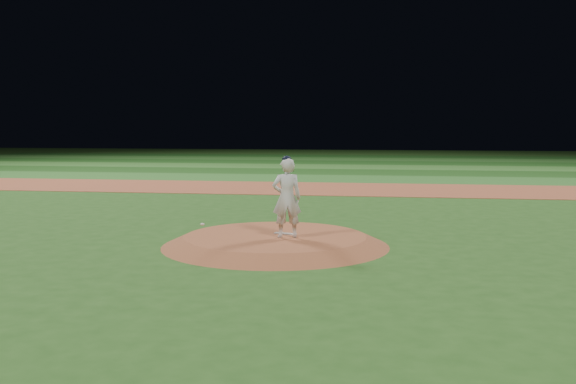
{
  "coord_description": "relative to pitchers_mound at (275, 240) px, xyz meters",
  "views": [
    {
      "loc": [
        2.64,
        -15.13,
        2.92
      ],
      "look_at": [
        0.0,
        2.0,
        1.1
      ],
      "focal_mm": 40.0,
      "sensor_mm": 36.0,
      "label": 1
    }
  ],
  "objects": [
    {
      "name": "outfield_stripe_0",
      "position": [
        0.0,
        19.5,
        -0.12
      ],
      "size": [
        70.0,
        5.0,
        0.02
      ],
      "primitive_type": "cube",
      "color": "#2C6825",
      "rests_on": "ground"
    },
    {
      "name": "pitching_rubber",
      "position": [
        0.21,
        0.2,
        0.14
      ],
      "size": [
        0.58,
        0.28,
        0.03
      ],
      "primitive_type": "cube",
      "rotation": [
        0.0,
        0.0,
        -0.27
      ],
      "color": "beige",
      "rests_on": "pitchers_mound"
    },
    {
      "name": "rosin_bag",
      "position": [
        -2.19,
        1.2,
        0.16
      ],
      "size": [
        0.12,
        0.12,
        0.07
      ],
      "primitive_type": "ellipsoid",
      "color": "beige",
      "rests_on": "pitchers_mound"
    },
    {
      "name": "outfield_stripe_1",
      "position": [
        0.0,
        24.5,
        -0.12
      ],
      "size": [
        70.0,
        5.0,
        0.02
      ],
      "primitive_type": "cube",
      "color": "#1B4817",
      "rests_on": "ground"
    },
    {
      "name": "ground",
      "position": [
        0.0,
        0.0,
        -0.12
      ],
      "size": [
        120.0,
        120.0,
        0.0
      ],
      "primitive_type": "plane",
      "color": "#25511A",
      "rests_on": "ground"
    },
    {
      "name": "pitchers_mound",
      "position": [
        0.0,
        0.0,
        0.0
      ],
      "size": [
        5.5,
        5.5,
        0.25
      ],
      "primitive_type": "cone",
      "color": "#98502F",
      "rests_on": "ground"
    },
    {
      "name": "pitcher_on_mound",
      "position": [
        0.32,
        -0.26,
        1.08
      ],
      "size": [
        0.78,
        0.62,
        1.95
      ],
      "color": "silver",
      "rests_on": "pitchers_mound"
    },
    {
      "name": "outfield_stripe_2",
      "position": [
        0.0,
        29.5,
        -0.12
      ],
      "size": [
        70.0,
        5.0,
        0.02
      ],
      "primitive_type": "cube",
      "color": "#347129",
      "rests_on": "ground"
    },
    {
      "name": "outfield_stripe_5",
      "position": [
        0.0,
        44.5,
        -0.12
      ],
      "size": [
        70.0,
        5.0,
        0.02
      ],
      "primitive_type": "cube",
      "color": "#1A4C18",
      "rests_on": "ground"
    },
    {
      "name": "outfield_stripe_3",
      "position": [
        0.0,
        34.5,
        -0.12
      ],
      "size": [
        70.0,
        5.0,
        0.02
      ],
      "primitive_type": "cube",
      "color": "#1C4C18",
      "rests_on": "ground"
    },
    {
      "name": "infield_dirt_band",
      "position": [
        0.0,
        14.0,
        -0.12
      ],
      "size": [
        70.0,
        6.0,
        0.02
      ],
      "primitive_type": "cube",
      "color": "#9A4C2F",
      "rests_on": "ground"
    },
    {
      "name": "outfield_stripe_4",
      "position": [
        0.0,
        39.5,
        -0.12
      ],
      "size": [
        70.0,
        5.0,
        0.02
      ],
      "primitive_type": "cube",
      "color": "#2C6524",
      "rests_on": "ground"
    }
  ]
}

